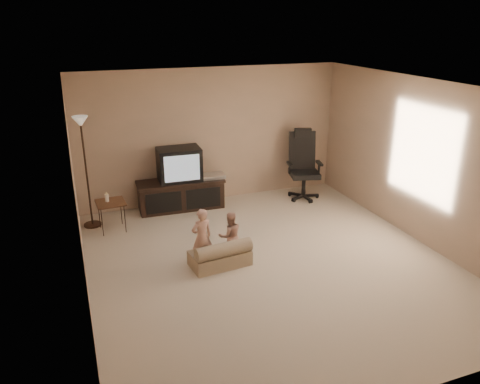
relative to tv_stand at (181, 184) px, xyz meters
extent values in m
plane|color=beige|center=(0.69, -2.49, -0.47)|extent=(5.50, 5.50, 0.00)
plane|color=silver|center=(0.69, -2.49, 2.03)|extent=(5.50, 5.50, 0.00)
plane|color=tan|center=(0.69, 0.26, 0.78)|extent=(5.00, 0.00, 5.00)
plane|color=tan|center=(0.69, -5.24, 0.78)|extent=(5.00, 0.00, 5.00)
plane|color=tan|center=(-1.81, -2.49, 0.78)|extent=(0.00, 5.50, 5.50)
plane|color=tan|center=(3.19, -2.49, 0.78)|extent=(0.00, 5.50, 5.50)
cube|color=black|center=(-0.01, 0.00, -0.23)|extent=(1.55, 0.61, 0.49)
cube|color=black|center=(-0.01, 0.00, 0.05)|extent=(1.59, 0.65, 0.04)
cube|color=black|center=(-0.38, -0.26, -0.22)|extent=(0.63, 0.05, 0.37)
cube|color=black|center=(0.34, -0.29, -0.22)|extent=(0.63, 0.05, 0.37)
cube|color=black|center=(-0.01, 0.02, 0.37)|extent=(0.78, 0.58, 0.60)
cube|color=silver|center=(-0.02, -0.26, 0.37)|extent=(0.63, 0.04, 0.47)
cube|color=silver|center=(0.59, -0.08, 0.10)|extent=(0.45, 0.32, 0.07)
cylinder|color=black|center=(2.34, -0.37, -0.21)|extent=(0.07, 0.07, 0.42)
cube|color=black|center=(2.34, -0.37, 0.03)|extent=(0.64, 0.64, 0.10)
cube|color=black|center=(2.40, -0.13, 0.43)|extent=(0.54, 0.31, 0.75)
cube|color=black|center=(2.40, -0.13, 0.78)|extent=(0.33, 0.18, 0.17)
cube|color=black|center=(2.06, -0.30, 0.24)|extent=(0.14, 0.31, 0.04)
cube|color=black|center=(2.62, -0.44, 0.24)|extent=(0.14, 0.31, 0.04)
cube|color=brown|center=(-1.30, -0.55, 0.01)|extent=(0.47, 0.47, 0.03)
cylinder|color=#312115|center=(-1.47, -0.74, -0.23)|extent=(0.01, 0.01, 0.50)
cylinder|color=#312115|center=(-1.11, -0.73, -0.23)|extent=(0.01, 0.01, 0.50)
cylinder|color=#312115|center=(-1.49, -0.38, -0.23)|extent=(0.01, 0.01, 0.50)
cylinder|color=#312115|center=(-1.13, -0.36, -0.23)|extent=(0.01, 0.01, 0.50)
cylinder|color=silver|center=(-1.35, -0.52, 0.09)|extent=(0.06, 0.06, 0.13)
cone|color=beige|center=(-1.35, -0.52, 0.18)|extent=(0.05, 0.05, 0.05)
cylinder|color=#312115|center=(-1.61, -0.25, -0.46)|extent=(0.29, 0.29, 0.03)
cylinder|color=#312115|center=(-1.61, -0.25, 0.42)|extent=(0.03, 0.03, 1.77)
cone|color=beige|center=(-1.61, -0.25, 1.32)|extent=(0.25, 0.25, 0.17)
cube|color=tan|center=(0.00, -2.28, -0.37)|extent=(0.87, 0.53, 0.22)
cylinder|color=tan|center=(0.02, -2.43, -0.17)|extent=(0.83, 0.28, 0.20)
imported|color=#D69D86|center=(-0.23, -2.18, -0.05)|extent=(0.35, 0.28, 0.86)
imported|color=#D69D86|center=(0.20, -2.15, -0.11)|extent=(0.36, 0.21, 0.73)
camera|label=1|loc=(-1.79, -7.92, 2.85)|focal=35.00mm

